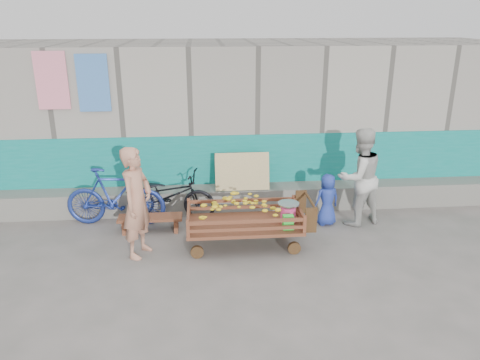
{
  "coord_description": "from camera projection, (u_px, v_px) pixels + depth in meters",
  "views": [
    {
      "loc": [
        -0.45,
        -5.92,
        3.54
      ],
      "look_at": [
        0.17,
        1.2,
        1.0
      ],
      "focal_mm": 35.0,
      "sensor_mm": 36.0,
      "label": 1
    }
  ],
  "objects": [
    {
      "name": "bicycle_dark",
      "position": [
        169.0,
        195.0,
        8.46
      ],
      "size": [
        1.81,
        0.98,
        0.9
      ],
      "primitive_type": "imported",
      "rotation": [
        0.0,
        0.0,
        1.34
      ],
      "color": "black",
      "rests_on": "ground"
    },
    {
      "name": "banana_cart",
      "position": [
        242.0,
        214.0,
        7.37
      ],
      "size": [
        1.98,
        0.91,
        0.85
      ],
      "color": "#612C19",
      "rests_on": "ground"
    },
    {
      "name": "vendor_man",
      "position": [
        137.0,
        203.0,
        7.03
      ],
      "size": [
        0.63,
        0.74,
        1.73
      ],
      "primitive_type": "imported",
      "rotation": [
        0.0,
        0.0,
        1.17
      ],
      "color": "tan",
      "rests_on": "ground"
    },
    {
      "name": "bicycle_blue",
      "position": [
        115.0,
        197.0,
        8.18
      ],
      "size": [
        1.79,
        0.68,
        1.05
      ],
      "primitive_type": "imported",
      "rotation": [
        0.0,
        0.0,
        1.46
      ],
      "color": "navy",
      "rests_on": "ground"
    },
    {
      "name": "woman",
      "position": [
        359.0,
        177.0,
        8.12
      ],
      "size": [
        1.01,
        0.89,
        1.73
      ],
      "primitive_type": "imported",
      "rotation": [
        0.0,
        0.0,
        3.46
      ],
      "color": "#B9B9B3",
      "rests_on": "ground"
    },
    {
      "name": "ground",
      "position": [
        236.0,
        273.0,
        6.78
      ],
      "size": [
        80.0,
        80.0,
        0.0
      ],
      "primitive_type": "plane",
      "color": "#5A5752",
      "rests_on": "ground"
    },
    {
      "name": "bench",
      "position": [
        150.0,
        220.0,
        8.02
      ],
      "size": [
        1.09,
        0.33,
        0.27
      ],
      "color": "#612C19",
      "rests_on": "ground"
    },
    {
      "name": "building_wall",
      "position": [
        221.0,
        116.0,
        10.09
      ],
      "size": [
        12.0,
        3.5,
        3.0
      ],
      "color": "gray",
      "rests_on": "ground"
    },
    {
      "name": "child",
      "position": [
        327.0,
        200.0,
        8.2
      ],
      "size": [
        0.52,
        0.4,
        0.93
      ],
      "primitive_type": "imported",
      "rotation": [
        0.0,
        0.0,
        3.4
      ],
      "color": "navy",
      "rests_on": "ground"
    }
  ]
}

